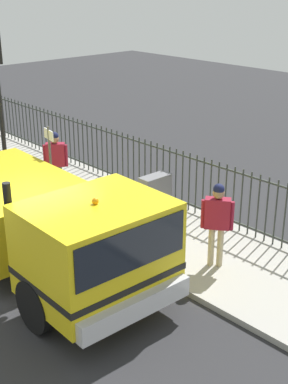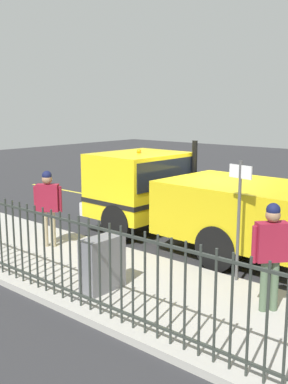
{
  "view_description": "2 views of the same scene",
  "coord_description": "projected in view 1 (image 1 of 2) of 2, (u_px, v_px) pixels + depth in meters",
  "views": [
    {
      "loc": [
        -4.61,
        -8.57,
        5.66
      ],
      "look_at": [
        2.59,
        -0.77,
        1.4
      ],
      "focal_mm": 50.21,
      "sensor_mm": 36.0,
      "label": 1
    },
    {
      "loc": [
        9.33,
        5.93,
        3.37
      ],
      "look_at": [
        1.65,
        -0.7,
        1.43
      ],
      "focal_mm": 42.2,
      "sensor_mm": 36.0,
      "label": 2
    }
  ],
  "objects": [
    {
      "name": "street_sign",
      "position": [
        50.0,
        161.0,
        12.9
      ],
      "size": [
        0.12,
        0.5,
        2.28
      ],
      "color": "#4C4C4C",
      "rests_on": "sidewalk_slab"
    },
    {
      "name": "worker_standing",
      "position": [
        217.0,
        216.0,
        10.69
      ],
      "size": [
        0.49,
        0.54,
        1.8
      ],
      "rotation": [
        0.0,
        0.0,
        2.22
      ],
      "color": "maroon",
      "rests_on": "sidewalk_slab"
    },
    {
      "name": "sidewalk_slab",
      "position": [
        148.0,
        225.0,
        13.0
      ],
      "size": [
        3.04,
        23.29,
        0.12
      ],
      "primitive_type": "cube",
      "color": "#A3A099",
      "rests_on": "ground"
    },
    {
      "name": "iron_fence",
      "position": [
        186.0,
        181.0,
        13.5
      ],
      "size": [
        0.04,
        19.83,
        1.53
      ],
      "color": "#2D332D",
      "rests_on": "sidewalk_slab"
    },
    {
      "name": "pedestrian_distant",
      "position": [
        56.0,
        157.0,
        14.26
      ],
      "size": [
        0.53,
        0.5,
        1.78
      ],
      "rotation": [
        0.0,
        0.0,
        2.42
      ],
      "color": "maroon",
      "rests_on": "sidewalk_slab"
    },
    {
      "name": "ground_plane",
      "position": [
        24.0,
        278.0,
        10.85
      ],
      "size": [
        51.23,
        51.23,
        0.0
      ],
      "primitive_type": "plane",
      "color": "#2B2B2D",
      "rests_on": "ground"
    },
    {
      "name": "utility_cabinet",
      "position": [
        155.0,
        194.0,
        13.42
      ],
      "size": [
        0.83,
        0.37,
        0.97
      ],
      "primitive_type": "cube",
      "color": "slate",
      "rests_on": "sidewalk_slab"
    },
    {
      "name": "work_truck",
      "position": [
        49.0,
        225.0,
        10.37
      ],
      "size": [
        2.59,
        6.26,
        2.48
      ],
      "rotation": [
        0.0,
        0.0,
        3.11
      ],
      "color": "yellow",
      "rests_on": "ground"
    }
  ]
}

